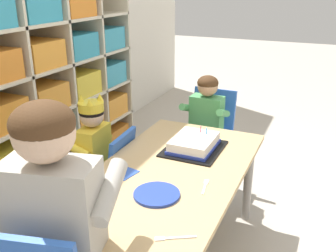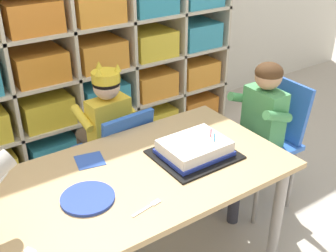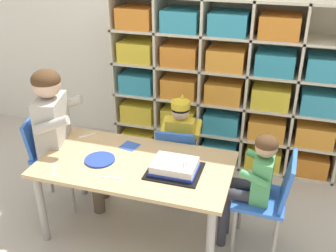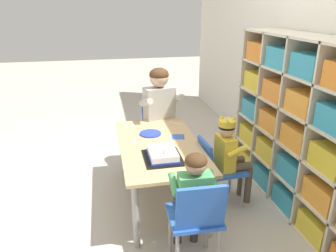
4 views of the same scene
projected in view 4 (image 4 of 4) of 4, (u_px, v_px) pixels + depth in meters
ground at (160, 199)px, 2.87m from camera, size 16.00×16.00×0.00m
classroom_back_wall at (323, 29)px, 2.62m from camera, size 6.37×0.10×2.89m
storage_cubby_shelf at (307, 136)px, 2.52m from camera, size 1.91×0.37×1.42m
activity_table at (160, 151)px, 2.70m from camera, size 1.23×0.66×0.54m
classroom_chair_blue at (217, 167)px, 2.69m from camera, size 0.32×0.38×0.61m
child_with_crown at (230, 150)px, 2.67m from camera, size 0.31×0.31×0.80m
classroom_chair_adult_side at (158, 125)px, 3.38m from camera, size 0.38×0.37×0.70m
adult_helper_seated at (162, 109)px, 3.21m from camera, size 0.47×0.45×1.06m
classroom_chair_guest_side at (196, 217)px, 1.97m from camera, size 0.34×0.33×0.69m
guest_at_table_side at (193, 192)px, 2.03m from camera, size 0.31×0.30×0.82m
birthday_cake_on_tray at (163, 155)px, 2.42m from camera, size 0.33×0.29×0.10m
paper_plate_stack at (150, 133)px, 2.88m from camera, size 0.19×0.19×0.01m
paper_napkin_square at (178, 137)px, 2.82m from camera, size 0.13×0.13×0.00m
fork_scattered_mid_table at (129, 126)px, 3.06m from camera, size 0.08×0.14×0.00m
fork_by_napkin at (174, 123)px, 3.15m from camera, size 0.09×0.11×0.00m
fork_beside_plate_stack at (135, 142)px, 2.71m from camera, size 0.13×0.04×0.00m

